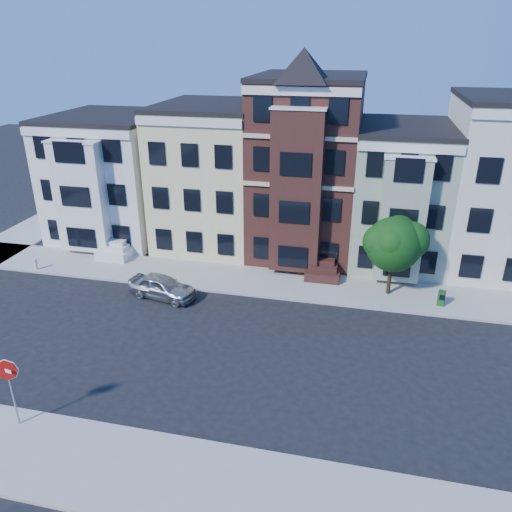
% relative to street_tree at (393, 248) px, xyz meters
% --- Properties ---
extents(ground, '(120.00, 120.00, 0.00)m').
position_rel_street_tree_xyz_m(ground, '(-6.08, -8.05, -3.16)').
color(ground, black).
extents(far_sidewalk, '(60.00, 4.00, 0.15)m').
position_rel_street_tree_xyz_m(far_sidewalk, '(-6.08, -0.05, -3.08)').
color(far_sidewalk, '#9E9B93').
rests_on(far_sidewalk, ground).
extents(near_sidewalk, '(60.00, 4.00, 0.15)m').
position_rel_street_tree_xyz_m(near_sidewalk, '(-6.08, -16.05, -3.08)').
color(near_sidewalk, '#9E9B93').
rests_on(near_sidewalk, ground).
extents(house_white, '(8.00, 9.00, 9.00)m').
position_rel_street_tree_xyz_m(house_white, '(-21.08, 6.45, 1.34)').
color(house_white, white).
rests_on(house_white, ground).
extents(house_yellow, '(7.00, 9.00, 10.00)m').
position_rel_street_tree_xyz_m(house_yellow, '(-13.08, 6.45, 1.84)').
color(house_yellow, beige).
rests_on(house_yellow, ground).
extents(house_brown, '(7.00, 9.00, 12.00)m').
position_rel_street_tree_xyz_m(house_brown, '(-6.08, 6.45, 2.84)').
color(house_brown, '#3B1C16').
rests_on(house_brown, ground).
extents(house_green, '(6.00, 9.00, 9.00)m').
position_rel_street_tree_xyz_m(house_green, '(0.42, 6.45, 1.34)').
color(house_green, gray).
rests_on(house_green, ground).
extents(house_cream, '(8.00, 9.00, 11.00)m').
position_rel_street_tree_xyz_m(house_cream, '(7.42, 6.45, 2.34)').
color(house_cream, silver).
rests_on(house_cream, ground).
extents(street_tree, '(6.19, 6.19, 6.01)m').
position_rel_street_tree_xyz_m(street_tree, '(0.00, 0.00, 0.00)').
color(street_tree, '#154D12').
rests_on(street_tree, far_sidewalk).
extents(parked_car, '(4.48, 2.49, 1.44)m').
position_rel_street_tree_xyz_m(parked_car, '(-13.36, -3.27, -2.44)').
color(parked_car, '#A6A9AE').
rests_on(parked_car, ground).
extents(newspaper_box, '(0.49, 0.46, 0.91)m').
position_rel_street_tree_xyz_m(newspaper_box, '(2.98, -0.82, -2.55)').
color(newspaper_box, '#19511E').
rests_on(newspaper_box, far_sidewalk).
extents(fire_hydrant, '(0.27, 0.27, 0.65)m').
position_rel_street_tree_xyz_m(fire_hydrant, '(-23.08, -1.75, -2.68)').
color(fire_hydrant, silver).
rests_on(fire_hydrant, far_sidewalk).
extents(stop_sign, '(0.98, 0.29, 3.52)m').
position_rel_street_tree_xyz_m(stop_sign, '(-14.77, -14.85, -1.24)').
color(stop_sign, '#AC0E09').
rests_on(stop_sign, near_sidewalk).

